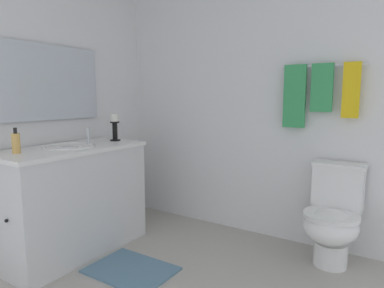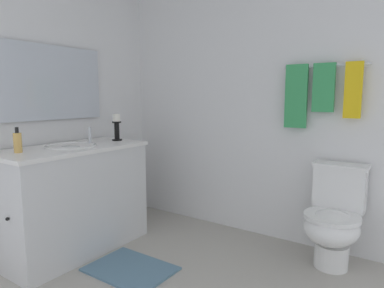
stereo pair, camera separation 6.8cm
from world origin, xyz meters
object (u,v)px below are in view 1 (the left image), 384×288
object	(u,v)px
sink_basin	(70,152)
towel_bar	(324,66)
soap_bottle	(16,143)
towel_near_vanity	(295,96)
vanity_cabinet	(72,199)
towel_center	(322,88)
candle_holder_tall	(115,127)
mirror	(44,82)
toilet	(333,217)
towel_near_corner	(351,90)
bath_mat	(131,270)

from	to	relation	value
sink_basin	towel_bar	world-z (taller)	towel_bar
soap_bottle	towel_near_vanity	size ratio (longest dim) A/B	0.36
vanity_cabinet	towel_center	distance (m)	2.17
soap_bottle	towel_center	bearing A→B (deg)	41.36
sink_basin	soap_bottle	world-z (taller)	soap_bottle
towel_near_vanity	candle_holder_tall	bearing A→B (deg)	-156.07
mirror	toilet	world-z (taller)	mirror
soap_bottle	towel_near_corner	bearing A→B (deg)	38.08
bath_mat	candle_holder_tall	bearing A→B (deg)	141.87
sink_basin	towel_near_vanity	distance (m)	1.86
soap_bottle	towel_bar	distance (m)	2.34
sink_basin	towel_near_corner	distance (m)	2.21
sink_basin	bath_mat	xyz separation A→B (m)	(0.62, -0.00, -0.81)
candle_holder_tall	towel_bar	size ratio (longest dim) A/B	0.38
sink_basin	vanity_cabinet	bearing A→B (deg)	-90.00
towel_bar	towel_center	xyz separation A→B (m)	(0.00, -0.02, -0.17)
toilet	bath_mat	distance (m)	1.53
candle_holder_tall	towel_near_corner	xyz separation A→B (m)	(1.83, 0.63, 0.32)
towel_near_vanity	toilet	bearing A→B (deg)	-28.33
soap_bottle	towel_near_corner	distance (m)	2.45
towel_center	towel_near_vanity	bearing A→B (deg)	180.00
toilet	towel_near_corner	size ratio (longest dim) A/B	1.81
candle_holder_tall	towel_near_corner	world-z (taller)	towel_near_corner
toilet	towel_center	bearing A→B (deg)	129.59
mirror	toilet	distance (m)	2.49
vanity_cabinet	towel_near_vanity	size ratio (longest dim) A/B	2.33
sink_basin	bath_mat	distance (m)	1.02
soap_bottle	towel_center	xyz separation A→B (m)	(1.70, 1.49, 0.39)
vanity_cabinet	towel_center	xyz separation A→B (m)	(1.65, 1.10, 0.89)
towel_center	bath_mat	size ratio (longest dim) A/B	0.62
sink_basin	bath_mat	world-z (taller)	sink_basin
towel_near_vanity	mirror	bearing A→B (deg)	-147.41
vanity_cabinet	sink_basin	world-z (taller)	sink_basin
vanity_cabinet	towel_near_corner	distance (m)	2.32
candle_holder_tall	towel_near_vanity	distance (m)	1.57
mirror	soap_bottle	world-z (taller)	mirror
towel_bar	bath_mat	size ratio (longest dim) A/B	1.05
towel_near_corner	bath_mat	bearing A→B (deg)	-138.29
soap_bottle	bath_mat	distance (m)	1.21
towel_near_vanity	towel_near_corner	size ratio (longest dim) A/B	1.22
mirror	towel_near_vanity	xyz separation A→B (m)	(1.72, 1.10, -0.11)
vanity_cabinet	soap_bottle	distance (m)	0.64
vanity_cabinet	mirror	xyz separation A→B (m)	(-0.28, 0.00, 0.93)
candle_holder_tall	toilet	distance (m)	1.94
vanity_cabinet	soap_bottle	bearing A→B (deg)	-97.37
mirror	candle_holder_tall	size ratio (longest dim) A/B	4.47
towel_near_vanity	bath_mat	size ratio (longest dim) A/B	0.84
sink_basin	towel_center	world-z (taller)	towel_center
toilet	vanity_cabinet	bearing A→B (deg)	-153.81
towel_near_vanity	towel_bar	bearing A→B (deg)	4.90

